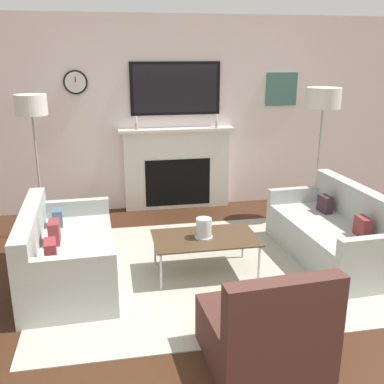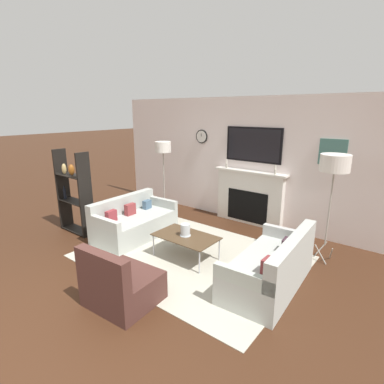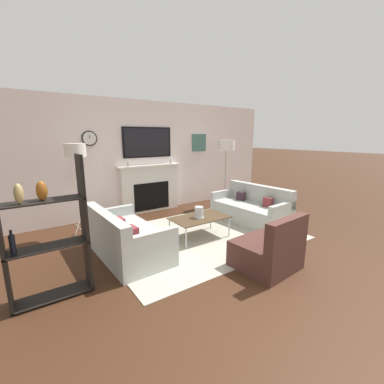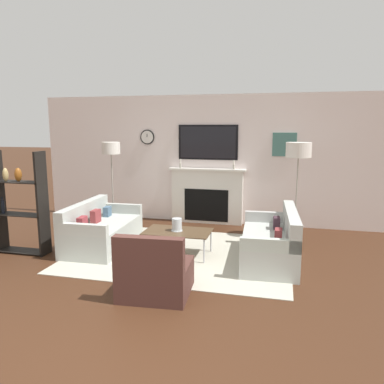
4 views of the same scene
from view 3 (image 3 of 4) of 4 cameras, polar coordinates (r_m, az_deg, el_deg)
name	(u,v)px [view 3 (image 3 of 4)]	position (r m, az deg, el deg)	size (l,w,h in m)	color
ground_plane	(344,312)	(3.48, 30.76, -22.02)	(60.00, 60.00, 0.00)	#3D2213
fireplace_wall	(148,162)	(6.50, -9.79, 6.53)	(7.52, 0.28, 2.70)	white
area_rug	(199,236)	(4.98, 1.49, -9.66)	(3.48, 2.66, 0.01)	#B1AE9C
couch_left	(126,239)	(4.24, -14.49, -10.08)	(0.90, 1.63, 0.77)	#ADB2AB
couch_right	(251,210)	(5.81, 13.00, -3.83)	(0.89, 1.73, 0.80)	#ADB2AB
armchair	(269,251)	(3.91, 16.68, -12.47)	(0.88, 0.82, 0.82)	#4A2A25
coffee_table	(200,219)	(4.76, 1.73, -5.91)	(1.06, 0.63, 0.40)	#4C3823
hurricane_candle	(199,213)	(4.72, 1.57, -4.62)	(0.18, 0.18, 0.20)	silver
floor_lamp_left	(75,152)	(5.08, -24.50, 8.06)	(0.36, 0.36, 1.75)	#9E998E
floor_lamp_right	(226,146)	(6.76, 7.59, 10.08)	(0.45, 0.45, 1.78)	#9E998E
shelf_unit	(45,232)	(3.32, -29.87, -7.67)	(0.86, 0.28, 1.67)	black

